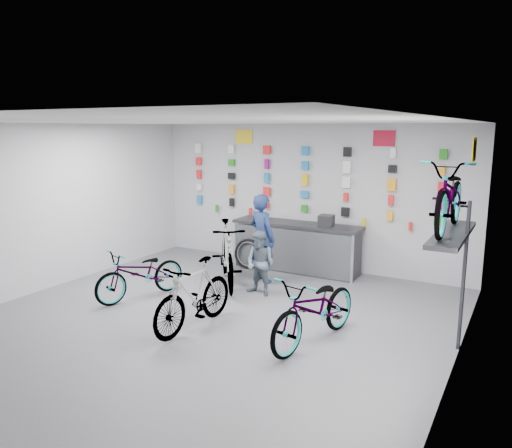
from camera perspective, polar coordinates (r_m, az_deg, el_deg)
The scene contains 20 objects.
floor at distance 7.57m, azimuth -6.98°, elevation -11.81°, with size 8.00×8.00×0.00m, color #515156.
ceiling at distance 6.99m, azimuth -7.56°, elevation 11.54°, with size 8.00×8.00×0.00m, color white.
wall_back at distance 10.57m, azimuth 5.73°, elevation 3.18°, with size 7.00×7.00×0.00m, color silver.
wall_left at distance 9.60m, azimuth -24.33°, elevation 1.48°, with size 8.00×8.00×0.00m, color silver.
wall_right at distance 5.82m, azimuth 21.78°, elevation -3.94°, with size 8.00×8.00×0.00m, color silver.
counter at distance 10.34m, azimuth 4.60°, elevation -2.69°, with size 2.70×0.66×1.00m.
merch_wall at distance 10.44m, azimuth 5.87°, elevation 4.85°, with size 5.56×0.08×1.56m.
wall_bracket at distance 7.01m, azimuth 21.70°, elevation -1.80°, with size 0.39×1.90×2.00m.
sign_left at distance 11.14m, azimuth -1.39°, elevation 9.93°, with size 0.42×0.02×0.30m, color yellow.
sign_right at distance 9.92m, azimuth 14.43°, elevation 9.47°, with size 0.42×0.02×0.30m, color red.
sign_side at distance 6.84m, azimuth 23.67°, elevation 7.81°, with size 0.02×0.40×0.30m, color yellow.
bike_left at distance 8.87m, azimuth -13.03°, elevation -5.53°, with size 0.59×1.69×0.89m, color gray.
bike_center at distance 7.42m, azimuth -7.12°, elevation -8.05°, with size 0.48×1.71×1.03m, color gray.
bike_right at distance 6.92m, azimuth 6.83°, elevation -9.61°, with size 0.66×1.89×0.99m, color gray.
bike_service at distance 9.33m, azimuth -3.31°, elevation -3.43°, with size 0.57×2.01×1.21m, color gray.
bike_wall at distance 6.92m, azimuth 21.40°, elevation 3.02°, with size 0.63×1.80×0.95m, color gray.
clerk at distance 9.49m, azimuth 0.70°, elevation -1.64°, with size 0.62×0.41×1.70m, color navy.
customer at distance 8.79m, azimuth 0.48°, elevation -4.52°, with size 0.56×0.43×1.15m, color slate.
spare_wheel at distance 10.48m, azimuth -0.92°, elevation -3.43°, with size 0.64×0.19×0.64m.
register at distance 9.97m, azimuth 8.04°, elevation 0.40°, with size 0.28×0.30×0.22m, color black.
Camera 1 is at (4.17, -5.60, 2.92)m, focal length 35.00 mm.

